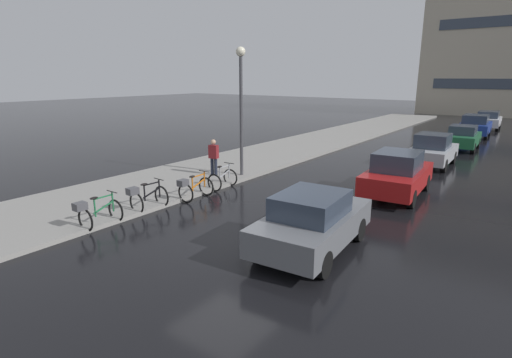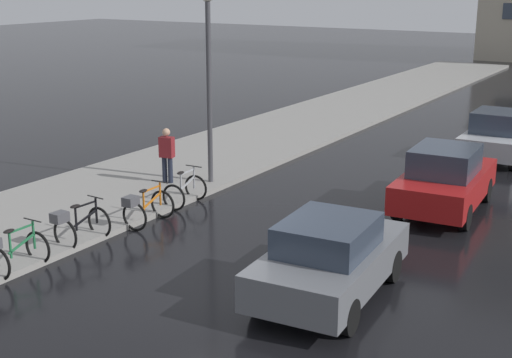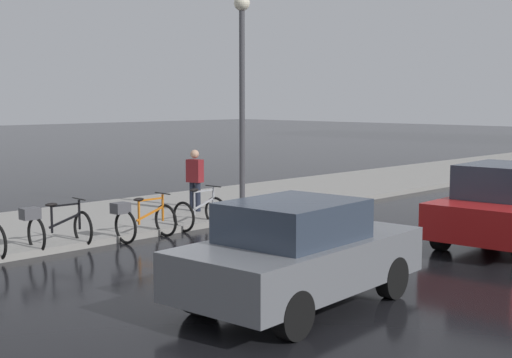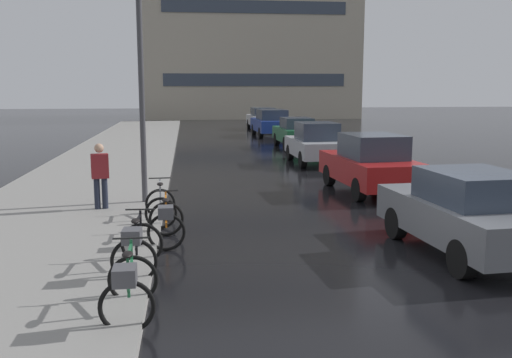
{
  "view_description": "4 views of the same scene",
  "coord_description": "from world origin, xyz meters",
  "px_view_note": "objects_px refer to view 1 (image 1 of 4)",
  "views": [
    {
      "loc": [
        6.63,
        -7.53,
        4.39
      ],
      "look_at": [
        -0.24,
        1.77,
        1.4
      ],
      "focal_mm": 28.0,
      "sensor_mm": 36.0,
      "label": 1
    },
    {
      "loc": [
        7.42,
        -10.11,
        5.76
      ],
      "look_at": [
        -0.22,
        2.17,
        1.69
      ],
      "focal_mm": 50.0,
      "sensor_mm": 36.0,
      "label": 2
    },
    {
      "loc": [
        8.74,
        -6.57,
        2.99
      ],
      "look_at": [
        -0.23,
        2.51,
        1.56
      ],
      "focal_mm": 50.0,
      "sensor_mm": 36.0,
      "label": 3
    },
    {
      "loc": [
        -2.99,
        -8.6,
        3.08
      ],
      "look_at": [
        -1.52,
        3.6,
        1.05
      ],
      "focal_mm": 40.0,
      "sensor_mm": 36.0,
      "label": 4
    }
  ],
  "objects_px": {
    "bicycle_second": "(146,197)",
    "pedestrian": "(214,156)",
    "bicycle_third": "(193,187)",
    "car_red": "(397,174)",
    "bicycle_nearest": "(96,212)",
    "car_green": "(463,137)",
    "car_blue": "(475,126)",
    "car_grey": "(312,222)",
    "car_silver": "(432,150)",
    "streetlamp": "(241,94)",
    "car_white": "(488,120)",
    "bicycle_farthest": "(223,179)"
  },
  "relations": [
    {
      "from": "car_grey",
      "to": "bicycle_second",
      "type": "bearing_deg",
      "value": -174.75
    },
    {
      "from": "car_grey",
      "to": "streetlamp",
      "type": "bearing_deg",
      "value": 141.6
    },
    {
      "from": "car_silver",
      "to": "car_white",
      "type": "relative_size",
      "value": 0.98
    },
    {
      "from": "car_grey",
      "to": "car_silver",
      "type": "bearing_deg",
      "value": 90.1
    },
    {
      "from": "bicycle_farthest",
      "to": "car_grey",
      "type": "distance_m",
      "value": 6.51
    },
    {
      "from": "bicycle_third",
      "to": "car_red",
      "type": "relative_size",
      "value": 0.34
    },
    {
      "from": "bicycle_nearest",
      "to": "car_green",
      "type": "bearing_deg",
      "value": 73.41
    },
    {
      "from": "car_silver",
      "to": "streetlamp",
      "type": "height_order",
      "value": "streetlamp"
    },
    {
      "from": "bicycle_third",
      "to": "car_white",
      "type": "relative_size",
      "value": 0.36
    },
    {
      "from": "streetlamp",
      "to": "bicycle_second",
      "type": "bearing_deg",
      "value": -87.26
    },
    {
      "from": "bicycle_second",
      "to": "car_silver",
      "type": "relative_size",
      "value": 0.35
    },
    {
      "from": "bicycle_third",
      "to": "car_silver",
      "type": "relative_size",
      "value": 0.37
    },
    {
      "from": "bicycle_nearest",
      "to": "car_blue",
      "type": "distance_m",
      "value": 27.94
    },
    {
      "from": "car_white",
      "to": "streetlamp",
      "type": "bearing_deg",
      "value": -104.14
    },
    {
      "from": "bicycle_third",
      "to": "car_red",
      "type": "distance_m",
      "value": 7.59
    },
    {
      "from": "bicycle_second",
      "to": "streetlamp",
      "type": "relative_size",
      "value": 0.24
    },
    {
      "from": "bicycle_third",
      "to": "pedestrian",
      "type": "distance_m",
      "value": 3.39
    },
    {
      "from": "car_red",
      "to": "pedestrian",
      "type": "bearing_deg",
      "value": -164.37
    },
    {
      "from": "car_blue",
      "to": "car_grey",
      "type": "bearing_deg",
      "value": -90.07
    },
    {
      "from": "car_red",
      "to": "car_silver",
      "type": "distance_m",
      "value": 6.22
    },
    {
      "from": "bicycle_second",
      "to": "pedestrian",
      "type": "bearing_deg",
      "value": 104.75
    },
    {
      "from": "car_red",
      "to": "car_silver",
      "type": "xyz_separation_m",
      "value": [
        -0.21,
        6.21,
        -0.03
      ]
    },
    {
      "from": "car_white",
      "to": "pedestrian",
      "type": "distance_m",
      "value": 27.2
    },
    {
      "from": "bicycle_second",
      "to": "car_grey",
      "type": "relative_size",
      "value": 0.33
    },
    {
      "from": "bicycle_second",
      "to": "car_red",
      "type": "distance_m",
      "value": 9.14
    },
    {
      "from": "car_grey",
      "to": "car_white",
      "type": "xyz_separation_m",
      "value": [
        0.21,
        30.35,
        -0.0
      ]
    },
    {
      "from": "car_silver",
      "to": "car_green",
      "type": "bearing_deg",
      "value": 86.73
    },
    {
      "from": "bicycle_nearest",
      "to": "car_grey",
      "type": "xyz_separation_m",
      "value": [
        5.88,
        2.39,
        0.29
      ]
    },
    {
      "from": "car_red",
      "to": "car_silver",
      "type": "height_order",
      "value": "car_red"
    },
    {
      "from": "car_green",
      "to": "car_red",
      "type": "bearing_deg",
      "value": -90.62
    },
    {
      "from": "car_grey",
      "to": "car_silver",
      "type": "distance_m",
      "value": 12.45
    },
    {
      "from": "bicycle_farthest",
      "to": "car_grey",
      "type": "relative_size",
      "value": 0.27
    },
    {
      "from": "bicycle_nearest",
      "to": "car_blue",
      "type": "xyz_separation_m",
      "value": [
        5.91,
        27.3,
        0.33
      ]
    },
    {
      "from": "car_red",
      "to": "car_white",
      "type": "xyz_separation_m",
      "value": [
        0.03,
        24.12,
        -0.04
      ]
    },
    {
      "from": "car_blue",
      "to": "bicycle_farthest",
      "type": "bearing_deg",
      "value": -104.75
    },
    {
      "from": "car_red",
      "to": "bicycle_nearest",
      "type": "bearing_deg",
      "value": -125.12
    },
    {
      "from": "bicycle_nearest",
      "to": "car_green",
      "type": "relative_size",
      "value": 0.35
    },
    {
      "from": "bicycle_farthest",
      "to": "car_green",
      "type": "bearing_deg",
      "value": 68.52
    },
    {
      "from": "car_red",
      "to": "streetlamp",
      "type": "relative_size",
      "value": 0.76
    },
    {
      "from": "streetlamp",
      "to": "pedestrian",
      "type": "bearing_deg",
      "value": -143.17
    },
    {
      "from": "car_silver",
      "to": "car_white",
      "type": "bearing_deg",
      "value": 89.24
    },
    {
      "from": "bicycle_nearest",
      "to": "bicycle_third",
      "type": "xyz_separation_m",
      "value": [
        0.35,
        3.64,
        -0.01
      ]
    },
    {
      "from": "bicycle_second",
      "to": "car_blue",
      "type": "height_order",
      "value": "car_blue"
    },
    {
      "from": "bicycle_second",
      "to": "car_green",
      "type": "relative_size",
      "value": 0.35
    },
    {
      "from": "streetlamp",
      "to": "bicycle_nearest",
      "type": "bearing_deg",
      "value": -87.54
    },
    {
      "from": "car_grey",
      "to": "bicycle_third",
      "type": "bearing_deg",
      "value": 167.24
    },
    {
      "from": "bicycle_nearest",
      "to": "bicycle_farthest",
      "type": "xyz_separation_m",
      "value": [
        0.16,
        5.47,
        -0.1
      ]
    },
    {
      "from": "car_blue",
      "to": "pedestrian",
      "type": "distance_m",
      "value": 21.95
    },
    {
      "from": "car_red",
      "to": "car_green",
      "type": "distance_m",
      "value": 12.18
    },
    {
      "from": "car_green",
      "to": "bicycle_second",
      "type": "bearing_deg",
      "value": -108.25
    }
  ]
}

